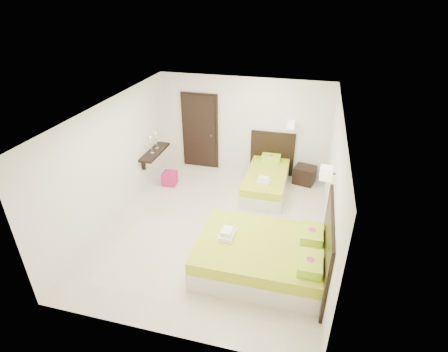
% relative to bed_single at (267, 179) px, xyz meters
% --- Properties ---
extents(floor, '(5.50, 5.50, 0.00)m').
position_rel_bed_single_xyz_m(floor, '(-0.82, -1.85, -0.29)').
color(floor, beige).
rests_on(floor, ground).
extents(bed_single, '(1.17, 1.96, 1.61)m').
position_rel_bed_single_xyz_m(bed_single, '(0.00, 0.00, 0.00)').
color(bed_single, beige).
rests_on(bed_single, ground).
extents(bed_double, '(2.26, 1.92, 1.87)m').
position_rel_bed_single_xyz_m(bed_double, '(0.39, -2.87, 0.04)').
color(bed_double, beige).
rests_on(bed_double, ground).
extents(nightstand, '(0.61, 0.57, 0.46)m').
position_rel_bed_single_xyz_m(nightstand, '(0.91, 0.58, -0.06)').
color(nightstand, black).
rests_on(nightstand, ground).
extents(ottoman, '(0.36, 0.36, 0.34)m').
position_rel_bed_single_xyz_m(ottoman, '(-2.48, -0.38, -0.12)').
color(ottoman, '#A2154B').
rests_on(ottoman, ground).
extents(door, '(1.02, 0.15, 2.14)m').
position_rel_bed_single_xyz_m(door, '(-2.02, 0.85, 0.76)').
color(door, black).
rests_on(door, ground).
extents(console_shelf, '(0.35, 1.20, 0.78)m').
position_rel_bed_single_xyz_m(console_shelf, '(-2.90, -0.25, 0.52)').
color(console_shelf, black).
rests_on(console_shelf, ground).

